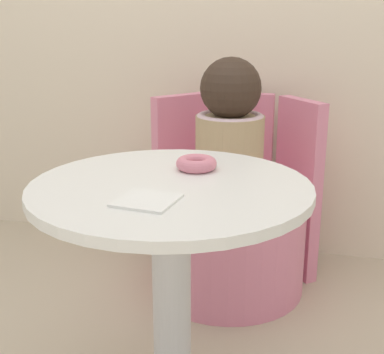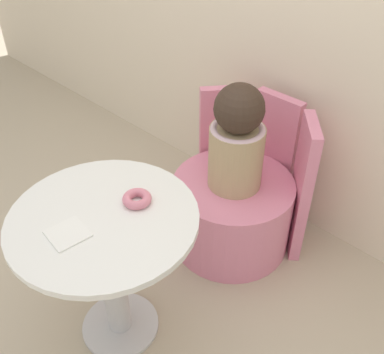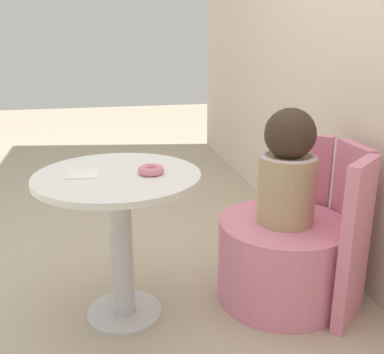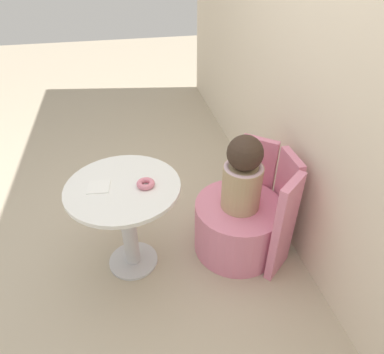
% 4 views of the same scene
% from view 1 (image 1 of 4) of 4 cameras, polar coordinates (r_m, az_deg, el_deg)
% --- Properties ---
extents(round_table, '(0.67, 0.67, 0.64)m').
position_cam_1_polar(round_table, '(1.31, -2.22, -7.82)').
color(round_table, silver).
rests_on(round_table, ground_plane).
extents(tub_chair, '(0.58, 0.58, 0.38)m').
position_cam_1_polar(tub_chair, '(2.07, 3.81, -6.88)').
color(tub_chair, pink).
rests_on(tub_chair, ground_plane).
extents(booth_backrest, '(0.68, 0.25, 0.71)m').
position_cam_1_polar(booth_backrest, '(2.23, 5.05, -0.49)').
color(booth_backrest, pink).
rests_on(booth_backrest, ground_plane).
extents(child_figure, '(0.25, 0.25, 0.51)m').
position_cam_1_polar(child_figure, '(1.93, 4.06, 4.89)').
color(child_figure, tan).
rests_on(child_figure, tub_chair).
extents(donut, '(0.10, 0.10, 0.03)m').
position_cam_1_polar(donut, '(1.36, 0.47, 1.45)').
color(donut, pink).
rests_on(donut, round_table).
extents(paper_napkin, '(0.14, 0.14, 0.01)m').
position_cam_1_polar(paper_napkin, '(1.13, -4.85, -2.50)').
color(paper_napkin, white).
rests_on(paper_napkin, round_table).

